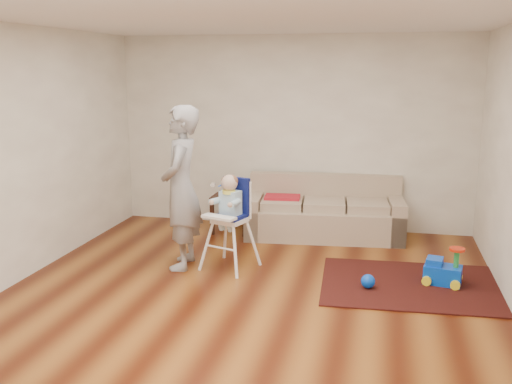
% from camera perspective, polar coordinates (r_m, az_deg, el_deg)
% --- Properties ---
extents(ground, '(5.50, 5.50, 0.00)m').
position_cam_1_polar(ground, '(5.79, -0.89, -10.56)').
color(ground, '#431607').
rests_on(ground, ground).
extents(room_envelope, '(5.04, 5.52, 2.72)m').
position_cam_1_polar(room_envelope, '(5.85, 0.27, 8.65)').
color(room_envelope, beige).
rests_on(room_envelope, ground).
extents(sofa, '(2.16, 1.05, 0.81)m').
position_cam_1_polar(sofa, '(7.74, 6.84, -1.56)').
color(sofa, tan).
rests_on(sofa, ground).
extents(side_table, '(0.52, 0.52, 0.52)m').
position_cam_1_polar(side_table, '(7.99, -2.34, -2.10)').
color(side_table, black).
rests_on(side_table, ground).
extents(area_rug, '(1.97, 1.52, 0.02)m').
position_cam_1_polar(area_rug, '(6.32, 15.38, -8.93)').
color(area_rug, black).
rests_on(area_rug, ground).
extents(ride_on_toy, '(0.42, 0.34, 0.41)m').
position_cam_1_polar(ride_on_toy, '(6.35, 18.22, -6.94)').
color(ride_on_toy, blue).
rests_on(ride_on_toy, area_rug).
extents(toy_ball, '(0.15, 0.15, 0.15)m').
position_cam_1_polar(toy_ball, '(6.08, 11.14, -8.75)').
color(toy_ball, blue).
rests_on(toy_ball, area_rug).
extents(high_chair, '(0.64, 0.64, 1.10)m').
position_cam_1_polar(high_chair, '(6.46, -2.64, -3.15)').
color(high_chair, white).
rests_on(high_chair, ground).
extents(adult, '(0.54, 0.73, 1.85)m').
position_cam_1_polar(adult, '(6.47, -7.49, 0.41)').
color(adult, gray).
rests_on(adult, ground).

